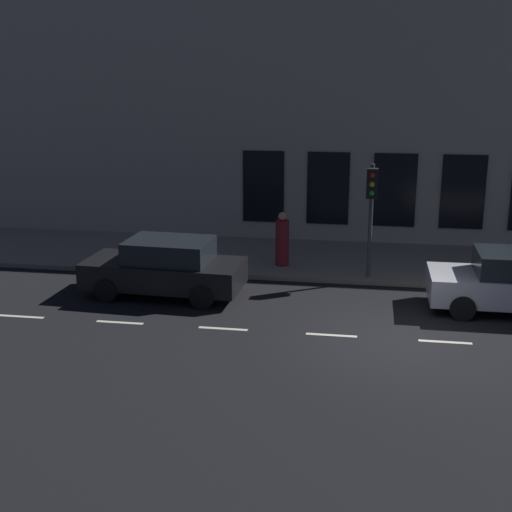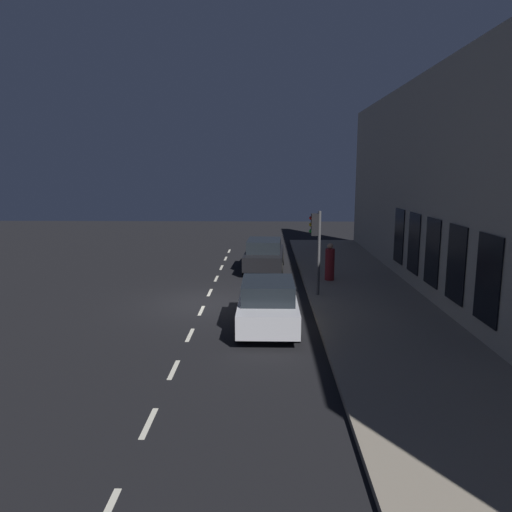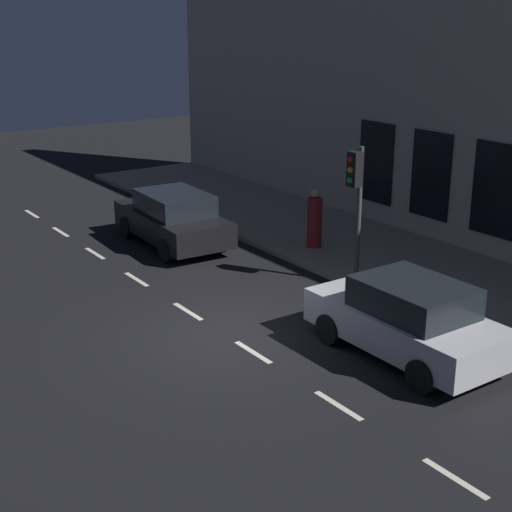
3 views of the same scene
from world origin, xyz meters
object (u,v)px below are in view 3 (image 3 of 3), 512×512
Objects in this scene: parked_car_1 at (407,319)px; pedestrian_0 at (315,220)px; traffic_light at (356,186)px; parked_car_0 at (173,218)px.

parked_car_1 is 6.86m from pedestrian_0.
traffic_light reaches higher than pedestrian_0.
parked_car_1 is at bearing -163.29° from pedestrian_0.
parked_car_1 is at bearing -117.00° from traffic_light.
parked_car_0 is 2.63× the size of pedestrian_0.
traffic_light is 4.44m from parked_car_1.
pedestrian_0 is (2.93, -2.84, 0.12)m from parked_car_0.
pedestrian_0 is at bearing -41.13° from parked_car_0.
pedestrian_0 is at bearing 70.68° from traffic_light.
pedestrian_0 is (2.78, 6.27, 0.12)m from parked_car_1.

